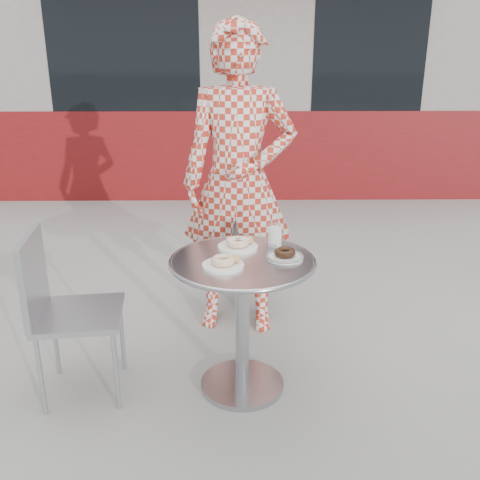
{
  "coord_description": "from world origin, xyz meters",
  "views": [
    {
      "loc": [
        -0.06,
        -2.35,
        1.64
      ],
      "look_at": [
        -0.02,
        0.05,
        0.77
      ],
      "focal_mm": 40.0,
      "sensor_mm": 36.0,
      "label": 1
    }
  ],
  "objects_px": {
    "plate_far": "(238,244)",
    "plate_checker": "(285,255)",
    "bistro_table": "(242,292)",
    "seated_person": "(239,183)",
    "milk_cup": "(275,236)",
    "chair_left": "(80,345)",
    "plate_near": "(224,263)",
    "chair_far": "(233,269)"
  },
  "relations": [
    {
      "from": "seated_person",
      "to": "plate_checker",
      "type": "height_order",
      "value": "seated_person"
    },
    {
      "from": "bistro_table",
      "to": "plate_far",
      "type": "relative_size",
      "value": 3.56
    },
    {
      "from": "plate_checker",
      "to": "milk_cup",
      "type": "xyz_separation_m",
      "value": [
        -0.03,
        0.17,
        0.04
      ]
    },
    {
      "from": "plate_checker",
      "to": "chair_far",
      "type": "bearing_deg",
      "value": 104.28
    },
    {
      "from": "plate_near",
      "to": "plate_checker",
      "type": "bearing_deg",
      "value": 19.38
    },
    {
      "from": "bistro_table",
      "to": "chair_far",
      "type": "distance_m",
      "value": 1.02
    },
    {
      "from": "chair_left",
      "to": "bistro_table",
      "type": "bearing_deg",
      "value": -95.19
    },
    {
      "from": "seated_person",
      "to": "milk_cup",
      "type": "relative_size",
      "value": 15.53
    },
    {
      "from": "chair_far",
      "to": "seated_person",
      "type": "bearing_deg",
      "value": 98.91
    },
    {
      "from": "plate_far",
      "to": "plate_checker",
      "type": "xyz_separation_m",
      "value": [
        0.22,
        -0.14,
        -0.01
      ]
    },
    {
      "from": "chair_far",
      "to": "plate_checker",
      "type": "relative_size",
      "value": 4.44
    },
    {
      "from": "plate_far",
      "to": "bistro_table",
      "type": "bearing_deg",
      "value": -83.47
    },
    {
      "from": "bistro_table",
      "to": "chair_left",
      "type": "xyz_separation_m",
      "value": [
        -0.8,
        -0.02,
        -0.27
      ]
    },
    {
      "from": "bistro_table",
      "to": "plate_checker",
      "type": "distance_m",
      "value": 0.27
    },
    {
      "from": "plate_checker",
      "to": "milk_cup",
      "type": "bearing_deg",
      "value": 101.64
    },
    {
      "from": "chair_far",
      "to": "plate_far",
      "type": "distance_m",
      "value": 0.95
    },
    {
      "from": "bistro_table",
      "to": "chair_left",
      "type": "height_order",
      "value": "chair_left"
    },
    {
      "from": "chair_left",
      "to": "milk_cup",
      "type": "xyz_separation_m",
      "value": [
        0.97,
        0.2,
        0.5
      ]
    },
    {
      "from": "seated_person",
      "to": "plate_near",
      "type": "relative_size",
      "value": 9.47
    },
    {
      "from": "plate_far",
      "to": "milk_cup",
      "type": "xyz_separation_m",
      "value": [
        0.18,
        0.03,
        0.03
      ]
    },
    {
      "from": "bistro_table",
      "to": "plate_near",
      "type": "bearing_deg",
      "value": -134.4
    },
    {
      "from": "chair_far",
      "to": "chair_left",
      "type": "height_order",
      "value": "chair_left"
    },
    {
      "from": "seated_person",
      "to": "plate_far",
      "type": "distance_m",
      "value": 0.57
    },
    {
      "from": "chair_far",
      "to": "chair_left",
      "type": "bearing_deg",
      "value": 54.52
    },
    {
      "from": "bistro_table",
      "to": "plate_near",
      "type": "distance_m",
      "value": 0.23
    },
    {
      "from": "seated_person",
      "to": "plate_far",
      "type": "xyz_separation_m",
      "value": [
        -0.01,
        -0.55,
        -0.18
      ]
    },
    {
      "from": "chair_left",
      "to": "plate_near",
      "type": "height_order",
      "value": "chair_left"
    },
    {
      "from": "chair_far",
      "to": "milk_cup",
      "type": "height_order",
      "value": "milk_cup"
    },
    {
      "from": "plate_far",
      "to": "plate_checker",
      "type": "height_order",
      "value": "plate_far"
    },
    {
      "from": "plate_far",
      "to": "seated_person",
      "type": "bearing_deg",
      "value": 89.26
    },
    {
      "from": "chair_left",
      "to": "milk_cup",
      "type": "bearing_deg",
      "value": -84.78
    },
    {
      "from": "chair_left",
      "to": "plate_checker",
      "type": "relative_size",
      "value": 4.72
    },
    {
      "from": "chair_far",
      "to": "seated_person",
      "type": "height_order",
      "value": "seated_person"
    },
    {
      "from": "plate_far",
      "to": "plate_near",
      "type": "bearing_deg",
      "value": -106.09
    },
    {
      "from": "seated_person",
      "to": "plate_checker",
      "type": "relative_size",
      "value": 10.13
    },
    {
      "from": "chair_far",
      "to": "plate_near",
      "type": "height_order",
      "value": "chair_far"
    },
    {
      "from": "chair_left",
      "to": "plate_near",
      "type": "distance_m",
      "value": 0.86
    },
    {
      "from": "plate_near",
      "to": "bistro_table",
      "type": "bearing_deg",
      "value": 45.6
    },
    {
      "from": "chair_left",
      "to": "plate_checker",
      "type": "height_order",
      "value": "chair_left"
    },
    {
      "from": "chair_far",
      "to": "plate_far",
      "type": "xyz_separation_m",
      "value": [
        0.03,
        -0.82,
        0.48
      ]
    },
    {
      "from": "chair_far",
      "to": "milk_cup",
      "type": "bearing_deg",
      "value": 106.69
    },
    {
      "from": "plate_checker",
      "to": "seated_person",
      "type": "bearing_deg",
      "value": 107.09
    }
  ]
}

